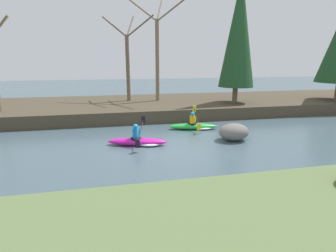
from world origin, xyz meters
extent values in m
plane|color=#425660|center=(0.00, 0.00, 0.00)|extent=(90.00, 90.00, 0.00)
cube|color=#473D2D|center=(0.00, 8.91, 0.40)|extent=(44.00, 8.16, 0.80)
cylinder|color=brown|center=(6.35, 6.94, 1.38)|extent=(0.36, 0.36, 1.15)
cone|color=#1E4723|center=(6.35, 6.94, 5.70)|extent=(2.47, 2.47, 7.49)
cylinder|color=brown|center=(-1.11, 9.57, 3.19)|extent=(0.28, 0.28, 4.79)
cylinder|color=brown|center=(-1.94, 10.26, 6.19)|extent=(1.77, 1.51, 1.60)
cylinder|color=brown|center=(-0.24, 8.84, 6.10)|extent=(1.86, 1.59, 1.41)
cylinder|color=brown|center=(-0.77, 10.52, 6.29)|extent=(0.82, 2.00, 1.78)
cylinder|color=#7A664C|center=(1.04, 9.12, 3.73)|extent=(0.28, 0.28, 5.86)
cylinder|color=#7A664C|center=(0.03, 9.97, 7.43)|extent=(2.14, 1.82, 1.94)
cylinder|color=#7A664C|center=(2.11, 8.23, 7.32)|extent=(2.25, 1.91, 1.71)
cylinder|color=#7A664C|center=(1.46, 10.29, 7.55)|extent=(0.97, 2.42, 2.16)
ellipsoid|color=green|center=(2.03, 3.17, 0.17)|extent=(2.76, 1.06, 0.34)
cone|color=green|center=(3.25, 2.95, 0.19)|extent=(0.38, 0.26, 0.20)
cylinder|color=black|center=(1.98, 3.18, 0.31)|extent=(0.56, 0.56, 0.08)
cylinder|color=yellow|center=(1.98, 3.18, 0.56)|extent=(0.35, 0.35, 0.42)
sphere|color=#1E89D1|center=(1.98, 3.18, 0.89)|extent=(0.27, 0.27, 0.23)
cylinder|color=yellow|center=(2.12, 3.39, 0.65)|extent=(0.13, 0.24, 0.35)
cylinder|color=yellow|center=(2.03, 2.92, 0.65)|extent=(0.13, 0.24, 0.35)
cylinder|color=black|center=(2.20, 3.14, 0.69)|extent=(0.37, 1.89, 0.65)
cube|color=yellow|center=(2.37, 4.07, 1.00)|extent=(0.22, 0.19, 0.41)
cube|color=yellow|center=(2.04, 2.20, 0.38)|extent=(0.22, 0.19, 0.41)
ellipsoid|color=white|center=(2.57, 3.07, 0.09)|extent=(1.21, 0.88, 0.18)
ellipsoid|color=#C61999|center=(-1.36, 0.96, 0.17)|extent=(2.76, 1.25, 0.34)
cone|color=#C61999|center=(-0.16, 0.65, 0.19)|extent=(0.39, 0.28, 0.20)
cylinder|color=black|center=(-1.41, 0.97, 0.31)|extent=(0.58, 0.58, 0.08)
cylinder|color=#1984CC|center=(-1.41, 0.97, 0.56)|extent=(0.37, 0.37, 0.42)
sphere|color=#1E89D1|center=(-1.41, 0.97, 0.89)|extent=(0.28, 0.28, 0.23)
cylinder|color=#1984CC|center=(-1.25, 1.18, 0.65)|extent=(0.14, 0.24, 0.35)
cylinder|color=#1984CC|center=(-1.37, 0.71, 0.65)|extent=(0.14, 0.24, 0.35)
cylinder|color=black|center=(-1.19, 0.91, 0.69)|extent=(0.51, 1.86, 0.65)
cube|color=black|center=(-0.95, 1.83, 1.00)|extent=(0.23, 0.20, 0.41)
cube|color=black|center=(-1.42, -0.01, 0.38)|extent=(0.23, 0.20, 0.41)
ellipsoid|color=white|center=(-0.83, 0.82, 0.09)|extent=(1.24, 0.95, 0.18)
ellipsoid|color=slate|center=(3.33, 0.75, 0.42)|extent=(1.47, 1.15, 0.83)
camera|label=1|loc=(-2.38, -10.56, 3.80)|focal=28.00mm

